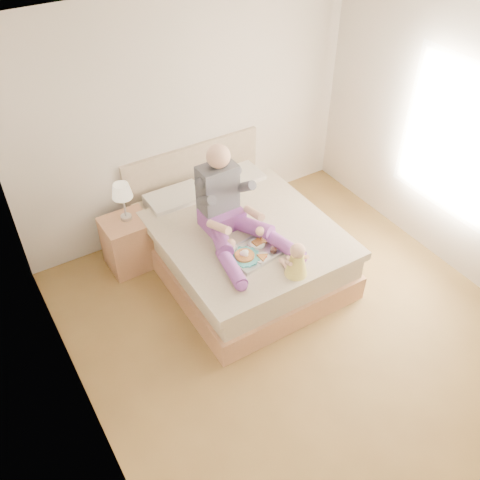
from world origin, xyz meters
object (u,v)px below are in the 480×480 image
bed (237,242)px  tray (252,252)px  adult (229,210)px  baby (296,262)px  nightstand (129,243)px

bed → tray: (-0.15, -0.53, 0.32)m
adult → baby: (0.22, -0.83, -0.14)m
nightstand → tray: bearing=-54.3°
adult → bed: bearing=34.9°
bed → tray: bed is taller
bed → nightstand: (-1.00, 0.61, -0.02)m
bed → adult: adult is taller
bed → adult: bearing=-143.8°
adult → tray: size_ratio=2.11×
nightstand → tray: (0.85, -1.13, 0.34)m
nightstand → adult: (0.83, -0.73, 0.59)m
baby → tray: bearing=116.4°
baby → nightstand: bearing=125.5°
nightstand → baby: (1.05, -1.57, 0.45)m
bed → nightstand: bed is taller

